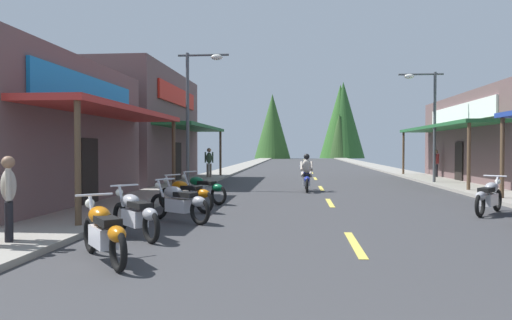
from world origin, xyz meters
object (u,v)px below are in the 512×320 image
at_px(pedestrian_by_shop, 436,162).
at_px(pedestrian_strolling, 209,161).
at_px(motorcycle_parked_left_1, 135,214).
at_px(rider_cruising_lead, 307,176).
at_px(streetlamp_right, 427,110).
at_px(motorcycle_parked_left_2, 179,202).
at_px(motorcycle_parked_right_4, 489,196).
at_px(motorcycle_parked_left_3, 186,194).
at_px(pedestrian_browsing, 9,195).
at_px(motorcycle_parked_left_0, 104,231).
at_px(streetlamp_left, 196,100).
at_px(motorcycle_parked_left_4, 202,189).

xyz_separation_m(pedestrian_by_shop, pedestrian_strolling, (-13.20, -1.29, 0.07)).
height_order(motorcycle_parked_left_1, pedestrian_strolling, pedestrian_strolling).
relative_size(rider_cruising_lead, pedestrian_by_shop, 1.25).
relative_size(streetlamp_right, motorcycle_parked_left_2, 3.05).
relative_size(motorcycle_parked_right_4, motorcycle_parked_left_3, 0.93).
distance_m(streetlamp_right, pedestrian_browsing, 19.82).
bearing_deg(motorcycle_parked_left_2, motorcycle_parked_left_3, -46.68).
bearing_deg(motorcycle_parked_left_0, motorcycle_parked_left_1, -33.36).
distance_m(motorcycle_parked_right_4, motorcycle_parked_left_3, 8.33).
bearing_deg(motorcycle_parked_left_1, rider_cruising_lead, -62.50).
height_order(streetlamp_left, motorcycle_parked_left_3, streetlamp_left).
relative_size(rider_cruising_lead, pedestrian_browsing, 1.29).
height_order(motorcycle_parked_right_4, motorcycle_parked_left_0, same).
bearing_deg(motorcycle_parked_left_2, pedestrian_strolling, -47.47).
bearing_deg(motorcycle_parked_right_4, motorcycle_parked_left_3, 128.83).
xyz_separation_m(motorcycle_parked_left_2, motorcycle_parked_left_3, (-0.30, 1.87, 0.00)).
distance_m(streetlamp_left, pedestrian_by_shop, 15.28).
distance_m(motorcycle_parked_left_3, pedestrian_browsing, 5.40).
bearing_deg(pedestrian_browsing, motorcycle_parked_right_4, 174.65).
xyz_separation_m(pedestrian_by_shop, pedestrian_browsing, (-13.26, -20.02, -0.04)).
xyz_separation_m(streetlamp_left, streetlamp_right, (10.74, 4.28, -0.15)).
xyz_separation_m(motorcycle_parked_right_4, motorcycle_parked_left_2, (-8.03, -2.03, 0.00)).
relative_size(motorcycle_parked_left_3, pedestrian_browsing, 1.14).
bearing_deg(pedestrian_by_shop, motorcycle_parked_left_4, 33.45).
bearing_deg(pedestrian_browsing, motorcycle_parked_left_3, -143.90).
distance_m(streetlamp_right, pedestrian_by_shop, 5.26).
distance_m(streetlamp_left, motorcycle_parked_left_3, 7.46).
xyz_separation_m(streetlamp_right, motorcycle_parked_right_4, (-1.26, -10.68, -3.20)).
bearing_deg(motorcycle_parked_left_4, rider_cruising_lead, -95.96).
bearing_deg(rider_cruising_lead, pedestrian_by_shop, -42.18).
distance_m(motorcycle_parked_left_1, pedestrian_browsing, 2.28).
xyz_separation_m(motorcycle_parked_left_0, motorcycle_parked_left_1, (-0.20, 1.98, 0.00)).
bearing_deg(streetlamp_left, motorcycle_parked_left_1, -84.13).
bearing_deg(motorcycle_parked_right_4, motorcycle_parked_left_0, 164.06).
bearing_deg(motorcycle_parked_right_4, streetlamp_right, 31.02).
bearing_deg(motorcycle_parked_left_4, motorcycle_parked_left_1, 119.82).
bearing_deg(pedestrian_strolling, motorcycle_parked_left_4, -153.26).
xyz_separation_m(pedestrian_browsing, pedestrian_strolling, (0.06, 18.74, 0.10)).
height_order(motorcycle_parked_left_3, pedestrian_strolling, pedestrian_strolling).
distance_m(motorcycle_parked_left_2, motorcycle_parked_left_3, 1.89).
height_order(motorcycle_parked_left_0, motorcycle_parked_left_4, same).
distance_m(motorcycle_parked_left_0, pedestrian_by_shop, 23.69).
bearing_deg(motorcycle_parked_left_2, motorcycle_parked_left_4, -52.22).
bearing_deg(pedestrian_browsing, rider_cruising_lead, -147.71).
bearing_deg(streetlamp_right, streetlamp_left, -158.28).
distance_m(motorcycle_parked_left_0, pedestrian_browsing, 2.37).
distance_m(streetlamp_left, motorcycle_parked_left_1, 11.04).
bearing_deg(motorcycle_parked_left_2, rider_cruising_lead, -76.98).
height_order(motorcycle_parked_left_3, motorcycle_parked_left_4, same).
height_order(streetlamp_left, pedestrian_by_shop, streetlamp_left).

